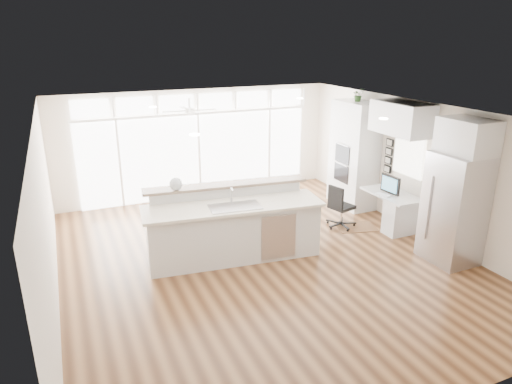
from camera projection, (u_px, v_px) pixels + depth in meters
name	position (u px, v px, depth m)	size (l,w,h in m)	color
floor	(263.00, 260.00, 8.42)	(7.00, 8.00, 0.02)	#482A16
ceiling	(264.00, 113.00, 7.54)	(7.00, 8.00, 0.02)	silver
wall_back	(198.00, 144.00, 11.45)	(7.00, 0.04, 2.70)	silver
wall_front	(431.00, 308.00, 4.51)	(7.00, 0.04, 2.70)	silver
wall_left	(46.00, 221.00, 6.65)	(0.04, 8.00, 2.70)	silver
wall_right	(419.00, 168.00, 9.31)	(0.04, 8.00, 2.70)	silver
glass_wall	(199.00, 156.00, 11.49)	(5.80, 0.06, 2.08)	white
transom_row	(197.00, 103.00, 11.06)	(5.90, 0.06, 0.40)	white
desk_window	(409.00, 156.00, 9.49)	(0.04, 0.85, 0.85)	silver
ceiling_fan	(189.00, 106.00, 9.85)	(1.16, 1.16, 0.32)	white
recessed_lights	(259.00, 112.00, 7.72)	(3.40, 3.00, 0.02)	white
oven_cabinet	(354.00, 155.00, 10.78)	(0.64, 1.20, 2.50)	silver
desk_nook	(391.00, 210.00, 9.74)	(0.72, 1.30, 0.76)	silver
upper_cabinets	(402.00, 118.00, 9.12)	(0.64, 1.30, 0.64)	silver
refrigerator	(454.00, 209.00, 8.10)	(0.76, 0.90, 2.00)	#B3B2B7
fridge_cabinet	(468.00, 136.00, 7.71)	(0.64, 0.90, 0.60)	silver
framed_photos	(389.00, 156.00, 10.08)	(0.06, 0.22, 0.80)	black
kitchen_island	(234.00, 225.00, 8.30)	(3.23, 1.22, 1.28)	silver
rug	(356.00, 227.00, 9.84)	(0.82, 0.59, 0.01)	#3E2413
office_chair	(342.00, 206.00, 9.72)	(0.49, 0.45, 0.94)	black
fishbowl	(176.00, 184.00, 8.15)	(0.24, 0.24, 0.24)	silver
monitor	(390.00, 184.00, 9.52)	(0.09, 0.51, 0.43)	black
keyboard	(383.00, 195.00, 9.52)	(0.12, 0.31, 0.02)	white
potted_plant	(358.00, 96.00, 10.33)	(0.27, 0.30, 0.23)	#2E5524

